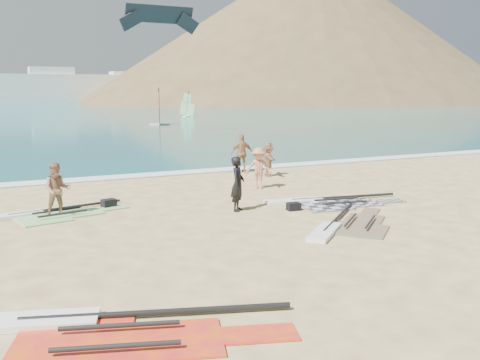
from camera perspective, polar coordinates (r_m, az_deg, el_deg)
name	(u,v)px	position (r m, az deg, el deg)	size (l,w,h in m)	color
ground	(289,235)	(15.87, 5.27, -5.87)	(300.00, 300.00, 0.00)	#DFC882
sea	(19,105)	(145.39, -22.48, 7.40)	(300.00, 240.00, 0.06)	#0D4D5F
surf_line	(164,175)	(26.94, -8.16, 0.58)	(300.00, 1.20, 0.04)	white
headland_main	(312,101)	(170.64, 7.67, 8.30)	(143.00, 143.00, 45.00)	brown
headland_minor	(379,100)	(199.51, 14.63, 8.28)	(70.00, 70.00, 28.00)	brown
rig_grey	(325,202)	(20.27, 9.04, -2.35)	(5.33, 2.50, 0.20)	#292A2C
rig_green	(44,215)	(19.22, -20.17, -3.51)	(5.02, 2.47, 0.19)	#51D529
rig_orange	(346,226)	(16.93, 11.19, -4.85)	(4.59, 3.95, 0.20)	#E83B0F
rig_red	(92,331)	(10.13, -15.53, -15.24)	(6.12, 3.46, 0.20)	red
gear_bag_near	(109,203)	(19.89, -13.83, -2.44)	(0.49, 0.35, 0.31)	black
gear_bag_far	(294,206)	(18.99, 5.74, -2.83)	(0.46, 0.32, 0.28)	black
person_wetsuit	(238,184)	(18.68, -0.25, -0.42)	(0.70, 0.46, 1.92)	black
beachgoer_left	(57,190)	(18.86, -18.91, -0.99)	(0.89, 0.69, 1.83)	#966751
beachgoer_mid	(259,168)	(22.82, 2.01, 1.27)	(1.15, 0.66, 1.78)	#BC725A
beachgoer_back	(242,153)	(27.23, 0.20, 2.88)	(1.16, 0.48, 1.98)	#AB7850
beachgoer_right	(268,159)	(26.13, 3.04, 2.22)	(1.54, 0.49, 1.66)	tan
windsurfer_centre	(159,114)	(62.75, -8.59, 6.97)	(2.47, 2.78, 4.34)	white
windsurfer_right	(187,109)	(80.37, -5.64, 7.56)	(1.96, 1.93, 3.85)	white
kitesurf_kite	(159,17)	(51.16, -8.59, 16.86)	(7.56, 1.01, 2.44)	#222127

